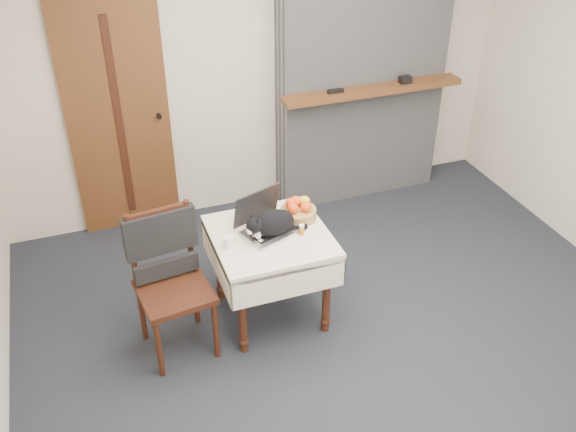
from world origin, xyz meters
name	(u,v)px	position (x,y,z in m)	size (l,w,h in m)	color
ground	(349,335)	(0.00, 0.00, 0.00)	(4.50, 4.50, 0.00)	black
room_shell	(332,73)	(0.00, 0.46, 1.76)	(4.52, 4.01, 2.61)	beige
door	(119,119)	(-1.20, 1.97, 1.00)	(0.82, 0.10, 2.00)	brown
chimney	(363,59)	(0.90, 1.85, 1.30)	(1.62, 0.48, 2.60)	gray
side_table	(270,248)	(-0.43, 0.41, 0.59)	(0.78, 0.78, 0.70)	#371F0F
laptop	(265,221)	(-0.44, 0.48, 0.77)	(0.46, 0.42, 0.27)	#B7B7BC
cat	(273,223)	(-0.41, 0.40, 0.79)	(0.45, 0.26, 0.22)	black
cream_jar	(229,242)	(-0.74, 0.36, 0.74)	(0.07, 0.07, 0.08)	white
pill_bottle	(302,229)	(-0.23, 0.34, 0.74)	(0.04, 0.04, 0.08)	#AB6615
fruit_basket	(298,211)	(-0.18, 0.54, 0.76)	(0.25, 0.25, 0.14)	#AB8945
desk_clutter	(291,228)	(-0.28, 0.43, 0.70)	(0.15, 0.02, 0.01)	black
chair	(167,263)	(-1.14, 0.40, 0.65)	(0.51, 0.50, 1.02)	#371F0F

